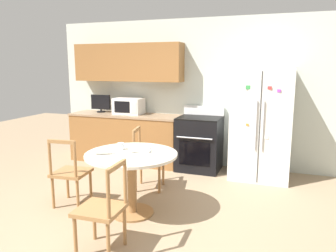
{
  "coord_description": "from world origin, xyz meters",
  "views": [
    {
      "loc": [
        1.59,
        -3.1,
        1.79
      ],
      "look_at": [
        0.08,
        1.15,
        0.95
      ],
      "focal_mm": 35.0,
      "sensor_mm": 36.0,
      "label": 1
    }
  ],
  "objects_px": {
    "refrigerator": "(261,124)",
    "dining_chair_near": "(103,209)",
    "microwave": "(129,106)",
    "dining_chair_left": "(70,173)",
    "candle_glass": "(121,147)",
    "oven_range": "(199,143)",
    "dining_chair_far": "(148,160)",
    "countertop_tv": "(101,103)"
  },
  "relations": [
    {
      "from": "refrigerator",
      "to": "dining_chair_near",
      "type": "distance_m",
      "value": 3.06
    },
    {
      "from": "microwave",
      "to": "dining_chair_left",
      "type": "xyz_separation_m",
      "value": [
        0.2,
        -2.09,
        -0.61
      ]
    },
    {
      "from": "dining_chair_near",
      "to": "candle_glass",
      "type": "height_order",
      "value": "dining_chair_near"
    },
    {
      "from": "microwave",
      "to": "dining_chair_near",
      "type": "relative_size",
      "value": 0.58
    },
    {
      "from": "oven_range",
      "to": "microwave",
      "type": "bearing_deg",
      "value": 176.77
    },
    {
      "from": "microwave",
      "to": "dining_chair_far",
      "type": "bearing_deg",
      "value": -53.64
    },
    {
      "from": "dining_chair_far",
      "to": "candle_glass",
      "type": "distance_m",
      "value": 0.82
    },
    {
      "from": "countertop_tv",
      "to": "microwave",
      "type": "bearing_deg",
      "value": -1.3
    },
    {
      "from": "refrigerator",
      "to": "dining_chair_far",
      "type": "distance_m",
      "value": 1.9
    },
    {
      "from": "candle_glass",
      "to": "refrigerator",
      "type": "bearing_deg",
      "value": 49.4
    },
    {
      "from": "oven_range",
      "to": "dining_chair_near",
      "type": "distance_m",
      "value": 2.83
    },
    {
      "from": "dining_chair_far",
      "to": "dining_chair_left",
      "type": "distance_m",
      "value": 1.12
    },
    {
      "from": "countertop_tv",
      "to": "dining_chair_left",
      "type": "bearing_deg",
      "value": -69.29
    },
    {
      "from": "refrigerator",
      "to": "candle_glass",
      "type": "bearing_deg",
      "value": -130.6
    },
    {
      "from": "oven_range",
      "to": "dining_chair_near",
      "type": "xyz_separation_m",
      "value": [
        -0.23,
        -2.82,
        -0.03
      ]
    },
    {
      "from": "oven_range",
      "to": "dining_chair_left",
      "type": "xyz_separation_m",
      "value": [
        -1.18,
        -2.02,
        -0.03
      ]
    },
    {
      "from": "refrigerator",
      "to": "dining_chair_near",
      "type": "height_order",
      "value": "refrigerator"
    },
    {
      "from": "countertop_tv",
      "to": "candle_glass",
      "type": "bearing_deg",
      "value": -53.42
    },
    {
      "from": "dining_chair_near",
      "to": "microwave",
      "type": "bearing_deg",
      "value": 19.75
    },
    {
      "from": "countertop_tv",
      "to": "dining_chair_near",
      "type": "height_order",
      "value": "countertop_tv"
    },
    {
      "from": "oven_range",
      "to": "microwave",
      "type": "relative_size",
      "value": 2.05
    },
    {
      "from": "oven_range",
      "to": "dining_chair_left",
      "type": "relative_size",
      "value": 1.2
    },
    {
      "from": "refrigerator",
      "to": "dining_chair_far",
      "type": "bearing_deg",
      "value": -144.39
    },
    {
      "from": "oven_range",
      "to": "dining_chair_far",
      "type": "xyz_separation_m",
      "value": [
        -0.49,
        -1.14,
        -0.03
      ]
    },
    {
      "from": "dining_chair_far",
      "to": "dining_chair_left",
      "type": "bearing_deg",
      "value": -49.6
    },
    {
      "from": "oven_range",
      "to": "candle_glass",
      "type": "bearing_deg",
      "value": -105.86
    },
    {
      "from": "microwave",
      "to": "dining_chair_left",
      "type": "height_order",
      "value": "microwave"
    },
    {
      "from": "countertop_tv",
      "to": "candle_glass",
      "type": "relative_size",
      "value": 4.6
    },
    {
      "from": "oven_range",
      "to": "microwave",
      "type": "xyz_separation_m",
      "value": [
        -1.38,
        0.08,
        0.58
      ]
    },
    {
      "from": "dining_chair_far",
      "to": "dining_chair_left",
      "type": "xyz_separation_m",
      "value": [
        -0.7,
        -0.88,
        0.0
      ]
    },
    {
      "from": "microwave",
      "to": "dining_chair_near",
      "type": "bearing_deg",
      "value": -68.4
    },
    {
      "from": "dining_chair_left",
      "to": "refrigerator",
      "type": "bearing_deg",
      "value": 35.93
    },
    {
      "from": "refrigerator",
      "to": "oven_range",
      "type": "distance_m",
      "value": 1.1
    },
    {
      "from": "microwave",
      "to": "dining_chair_far",
      "type": "distance_m",
      "value": 1.63
    },
    {
      "from": "refrigerator",
      "to": "dining_chair_left",
      "type": "xyz_separation_m",
      "value": [
        -2.2,
        -1.96,
        -0.44
      ]
    },
    {
      "from": "refrigerator",
      "to": "countertop_tv",
      "type": "xyz_separation_m",
      "value": [
        -3.0,
        0.15,
        0.21
      ]
    },
    {
      "from": "oven_range",
      "to": "dining_chair_far",
      "type": "relative_size",
      "value": 1.2
    },
    {
      "from": "oven_range",
      "to": "dining_chair_far",
      "type": "bearing_deg",
      "value": -113.15
    },
    {
      "from": "oven_range",
      "to": "dining_chair_near",
      "type": "relative_size",
      "value": 1.2
    },
    {
      "from": "refrigerator",
      "to": "microwave",
      "type": "xyz_separation_m",
      "value": [
        -2.4,
        0.14,
        0.17
      ]
    },
    {
      "from": "microwave",
      "to": "dining_chair_left",
      "type": "distance_m",
      "value": 2.19
    },
    {
      "from": "oven_range",
      "to": "refrigerator",
      "type": "bearing_deg",
      "value": -3.34
    }
  ]
}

